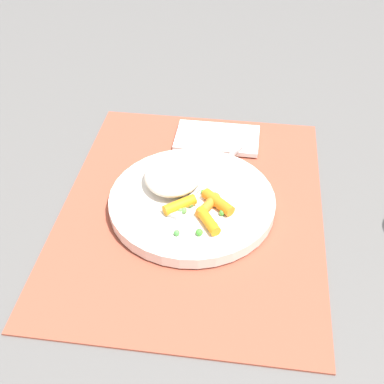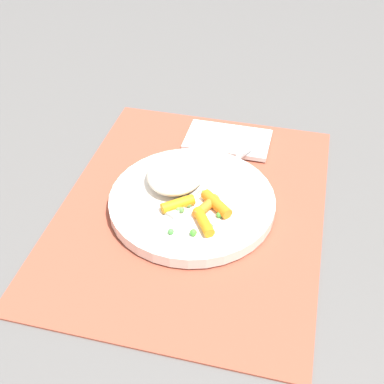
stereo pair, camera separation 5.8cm
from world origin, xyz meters
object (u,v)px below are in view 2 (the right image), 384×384
(fork, at_px, (206,184))
(plate, at_px, (192,202))
(rice_mound, at_px, (176,172))
(napkin, at_px, (228,140))
(carrot_portion, at_px, (201,209))

(fork, bearing_deg, plate, -24.80)
(rice_mound, xyz_separation_m, fork, (0.00, 0.04, -0.01))
(plate, xyz_separation_m, napkin, (-0.17, 0.02, -0.00))
(rice_mound, height_order, napkin, rice_mound)
(fork, bearing_deg, carrot_portion, 6.53)
(rice_mound, xyz_separation_m, napkin, (-0.14, 0.05, -0.03))
(fork, height_order, napkin, fork)
(plate, bearing_deg, fork, 155.20)
(rice_mound, relative_size, napkin, 0.73)
(plate, bearing_deg, rice_mound, -134.08)
(rice_mound, distance_m, fork, 0.05)
(carrot_portion, distance_m, napkin, 0.20)
(plate, xyz_separation_m, fork, (-0.03, 0.01, 0.01))
(carrot_portion, bearing_deg, rice_mound, -138.61)
(rice_mound, relative_size, carrot_portion, 1.02)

